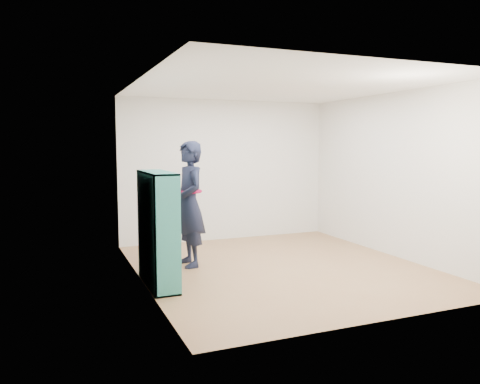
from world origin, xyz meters
name	(u,v)px	position (x,y,z in m)	size (l,w,h in m)	color
floor	(281,267)	(0.00, 0.00, 0.00)	(4.50, 4.50, 0.00)	#996D45
ceiling	(283,86)	(0.00, 0.00, 2.60)	(4.50, 4.50, 0.00)	white
wall_left	(141,183)	(-2.00, 0.00, 1.30)	(0.02, 4.50, 2.60)	silver
wall_right	(394,175)	(2.00, 0.00, 1.30)	(0.02, 4.50, 2.60)	silver
wall_back	(227,170)	(0.00, 2.25, 1.30)	(4.00, 0.02, 2.60)	silver
wall_front	(387,194)	(0.00, -2.25, 1.30)	(4.00, 0.02, 2.60)	silver
bookshelf	(156,230)	(-1.86, -0.16, 0.71)	(0.32, 1.08, 1.45)	teal
person	(189,204)	(-1.20, 0.61, 0.92)	(0.49, 0.70, 1.83)	black
smartphone	(177,196)	(-1.36, 0.69, 1.04)	(0.03, 0.10, 0.12)	silver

